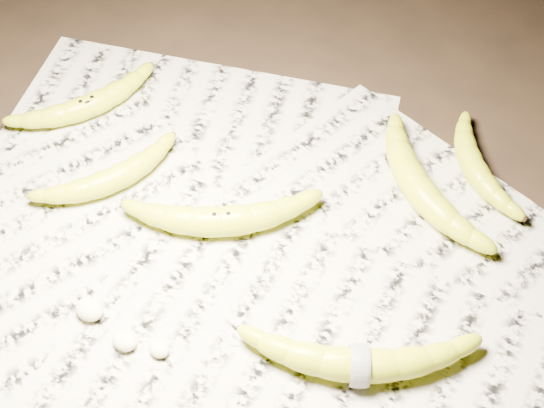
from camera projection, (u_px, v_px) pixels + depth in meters
The scene contains 12 objects.
ground at pixel (267, 249), 0.97m from camera, with size 3.00×3.00×0.00m, color black.
newspaper_patch at pixel (233, 253), 0.96m from camera, with size 0.90×0.70×0.01m, color #BAB4A0.
banana_left_a at pixel (87, 105), 1.09m from camera, with size 0.20×0.06×0.04m, color #C5D01A, non-canonical shape.
banana_left_b at pixel (111, 178), 1.01m from camera, with size 0.18×0.06×0.04m, color #C5D01A, non-canonical shape.
banana_center at pixel (222, 220), 0.96m from camera, with size 0.22×0.07×0.04m, color #C5D01A, non-canonical shape.
banana_taped at pixel (359, 364), 0.84m from camera, with size 0.24×0.06×0.04m, color #C5D01A, non-canonical shape.
banana_upper_a at pixel (417, 185), 1.00m from camera, with size 0.21×0.07×0.04m, color #C5D01A, non-canonical shape.
banana_upper_b at pixel (474, 164), 1.02m from camera, with size 0.16×0.05×0.03m, color #C5D01A, non-canonical shape.
measuring_tape at pixel (359, 364), 0.84m from camera, with size 0.05×0.05×0.00m, color white.
flesh_chunk_a at pixel (89, 308), 0.90m from camera, with size 0.04×0.03×0.02m, color #FFF5C5.
flesh_chunk_b at pixel (124, 339), 0.87m from camera, with size 0.03×0.03×0.02m, color #FFF5C5.
flesh_chunk_c at pixel (159, 348), 0.87m from camera, with size 0.03×0.02×0.01m, color #FFF5C5.
Camera 1 is at (0.29, -0.46, 0.81)m, focal length 50.00 mm.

